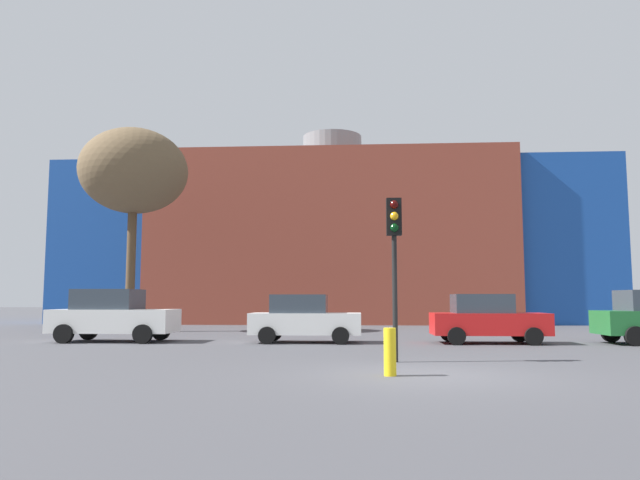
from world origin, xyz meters
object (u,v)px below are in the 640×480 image
at_px(parked_car_1, 304,319).
at_px(bare_tree_0, 134,172).
at_px(parked_car_0, 113,316).
at_px(traffic_light_island, 394,241).
at_px(bollard_yellow_0, 390,352).
at_px(parked_car_2, 487,319).

height_order(parked_car_1, bare_tree_0, bare_tree_0).
bearing_deg(parked_car_0, traffic_light_island, -33.30).
bearing_deg(traffic_light_island, bare_tree_0, -138.82).
bearing_deg(bollard_yellow_0, parked_car_1, 105.68).
height_order(parked_car_2, bollard_yellow_0, parked_car_2).
xyz_separation_m(parked_car_2, bare_tree_0, (-14.87, 6.43, 6.65)).
xyz_separation_m(parked_car_0, bare_tree_0, (-1.93, 6.43, 6.56)).
height_order(bare_tree_0, bollard_yellow_0, bare_tree_0).
bearing_deg(parked_car_2, bollard_yellow_0, -113.15).
bearing_deg(parked_car_0, bollard_yellow_0, -43.57).
distance_m(parked_car_1, parked_car_2, 6.20).
height_order(parked_car_2, traffic_light_island, traffic_light_island).
relative_size(parked_car_0, bollard_yellow_0, 4.60).
bearing_deg(bollard_yellow_0, traffic_light_island, 83.92).
height_order(parked_car_1, bollard_yellow_0, parked_car_1).
xyz_separation_m(parked_car_1, bare_tree_0, (-8.67, 6.43, 6.66)).
distance_m(bare_tree_0, bollard_yellow_0, 20.09).
relative_size(parked_car_1, traffic_light_island, 0.97).
bearing_deg(parked_car_0, parked_car_1, 0.00).
relative_size(parked_car_0, parked_car_1, 1.12).
bearing_deg(parked_car_0, parked_car_2, -0.00).
distance_m(parked_car_1, bollard_yellow_0, 9.09).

